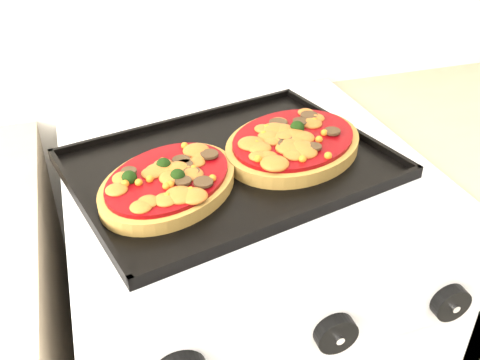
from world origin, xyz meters
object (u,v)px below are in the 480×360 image
object	(u,v)px
pizza_right	(293,142)
stove	(246,347)
baking_tray	(231,163)
pizza_left	(169,181)

from	to	relation	value
pizza_right	stove	bearing A→B (deg)	179.22
baking_tray	pizza_left	xyz separation A→B (m)	(-0.11, -0.04, 0.02)
baking_tray	pizza_left	bearing A→B (deg)	-171.22
baking_tray	pizza_left	world-z (taller)	pizza_left
stove	baking_tray	bearing A→B (deg)	-165.12
stove	pizza_right	distance (m)	0.49
baking_tray	pizza_right	world-z (taller)	pizza_right
baking_tray	pizza_right	xyz separation A→B (m)	(0.11, 0.01, 0.02)
baking_tray	pizza_left	size ratio (longest dim) A/B	2.04
pizza_right	pizza_left	bearing A→B (deg)	-166.90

